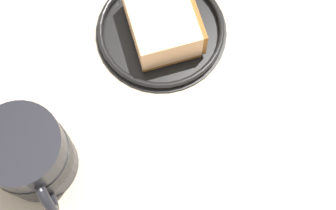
% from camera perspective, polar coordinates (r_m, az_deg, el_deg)
% --- Properties ---
extents(ground_plane, '(1.58, 1.58, 0.03)m').
position_cam_1_polar(ground_plane, '(0.66, -0.63, 1.32)').
color(ground_plane, tan).
extents(small_plate, '(0.18, 0.18, 0.01)m').
position_cam_1_polar(small_plate, '(0.68, -0.80, 8.74)').
color(small_plate, black).
rests_on(small_plate, ground_plane).
extents(cake_slice, '(0.14, 0.14, 0.05)m').
position_cam_1_polar(cake_slice, '(0.65, -0.61, 9.85)').
color(cake_slice, brown).
rests_on(cake_slice, small_plate).
extents(tea_mug, '(0.10, 0.11, 0.11)m').
position_cam_1_polar(tea_mug, '(0.59, -15.80, -5.68)').
color(tea_mug, black).
rests_on(tea_mug, ground_plane).
extents(teaspoon, '(0.11, 0.06, 0.01)m').
position_cam_1_polar(teaspoon, '(0.71, 15.30, 8.56)').
color(teaspoon, silver).
rests_on(teaspoon, ground_plane).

